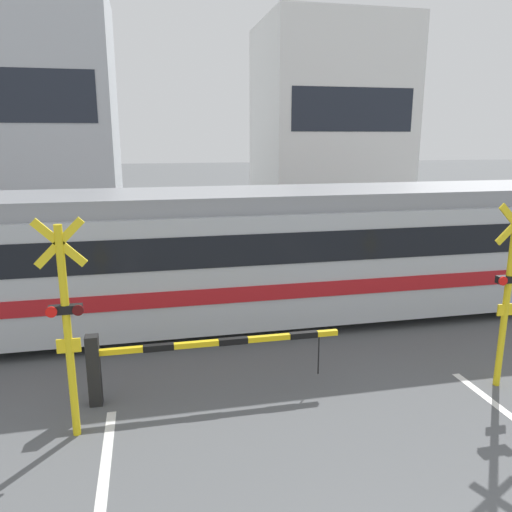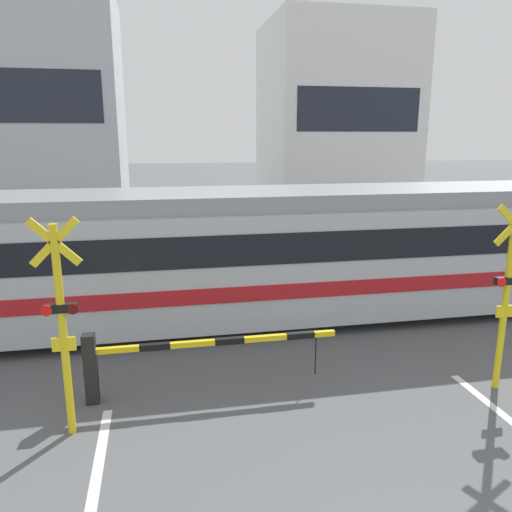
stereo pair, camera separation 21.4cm
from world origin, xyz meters
TOP-DOWN VIEW (x-y plane):
  - rail_track_near at (0.00, 8.38)m, footprint 50.00×0.10m
  - rail_track_far at (0.00, 9.81)m, footprint 50.00×0.10m
  - commuter_train at (-0.38, 9.09)m, footprint 18.40×2.89m
  - crossing_barrier_near at (-2.17, 5.83)m, footprint 4.16×0.20m
  - crossing_barrier_far at (2.17, 12.36)m, footprint 4.16×0.20m
  - crossing_signal_left at (-3.45, 5.03)m, footprint 0.68×0.15m
  - crossing_signal_right at (3.45, 5.03)m, footprint 0.68×0.15m
  - pedestrian at (1.44, 15.97)m, footprint 0.38×0.23m
  - building_left_of_street at (-6.85, 23.68)m, footprint 6.49×6.58m
  - building_right_of_street at (7.09, 23.68)m, footprint 6.98×6.58m

SIDE VIEW (x-z plane):
  - rail_track_near at x=0.00m, z-range 0.00..0.08m
  - rail_track_far at x=0.00m, z-range 0.00..0.08m
  - crossing_barrier_near at x=-2.17m, z-range 0.15..1.32m
  - crossing_barrier_far at x=2.17m, z-range 0.15..1.32m
  - pedestrian at x=1.44m, z-range 0.14..1.90m
  - commuter_train at x=-0.38m, z-range 0.11..3.12m
  - crossing_signal_left at x=-3.45m, z-range 0.16..3.32m
  - crossing_signal_right at x=3.45m, z-range 0.16..3.32m
  - building_right_of_street at x=7.09m, z-range 0.00..9.76m
  - building_left_of_street at x=-6.85m, z-range 0.00..10.46m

